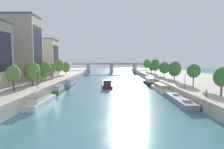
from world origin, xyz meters
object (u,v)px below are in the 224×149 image
object	(u,v)px
moored_boat_right_end	(150,81)
tree_right_far	(176,69)
person_on_quay	(207,93)
bridge_far	(112,67)
moored_boat_left_upstream	(61,90)
tree_right_midway	(156,65)
lamppost_right_bank	(186,80)
tree_left_distant	(67,67)
tree_left_midway	(53,68)
tree_left_past_mid	(14,74)
barge_midriver	(108,84)
tree_right_past_mid	(195,71)
moored_boat_left_far	(72,83)
tree_right_nearest	(165,68)
tree_left_second	(60,66)
tree_left_end_of_row	(33,72)
moored_boat_right_second	(161,88)
tree_right_second	(148,64)
lamppost_left_bank	(39,79)
tree_right_end_of_row	(152,67)
tree_left_by_lamp	(46,70)
moored_boat_left_near	(42,100)
tree_right_distant	(223,77)
moored_boat_right_lone	(181,100)

from	to	relation	value
moored_boat_right_end	tree_right_far	distance (m)	14.10
person_on_quay	moored_boat_right_end	bearing A→B (deg)	95.45
bridge_far	person_on_quay	xyz separation A→B (m)	(19.62, -103.70, -1.52)
moored_boat_left_upstream	tree_right_midway	world-z (taller)	tree_right_midway
lamppost_right_bank	tree_left_distant	bearing A→B (deg)	133.43
tree_left_midway	person_on_quay	world-z (taller)	tree_left_midway
tree_left_past_mid	tree_left_midway	world-z (taller)	tree_left_past_mid
barge_midriver	moored_boat_left_upstream	size ratio (longest dim) A/B	1.82
tree_left_midway	tree_right_past_mid	xyz separation A→B (m)	(46.79, -22.57, 0.26)
moored_boat_left_far	tree_right_midway	distance (m)	44.61
tree_right_past_mid	tree_right_nearest	size ratio (longest dim) A/B	0.97
tree_left_second	lamppost_right_bank	world-z (taller)	tree_left_second
tree_left_end_of_row	tree_left_distant	distance (m)	39.35
barge_midriver	moored_boat_right_second	world-z (taller)	barge_midriver
moored_boat_right_end	tree_right_midway	distance (m)	19.14
tree_left_end_of_row	tree_right_second	bearing A→B (deg)	54.38
lamppost_left_bank	tree_left_end_of_row	bearing A→B (deg)	124.90
tree_right_end_of_row	lamppost_left_bank	xyz separation A→B (m)	(-42.66, -56.99, -1.10)
tree_right_past_mid	bridge_far	bearing A→B (deg)	104.23
moored_boat_right_end	moored_boat_left_far	bearing A→B (deg)	-169.67
tree_left_midway	tree_right_past_mid	world-z (taller)	tree_right_past_mid
tree_right_nearest	tree_left_by_lamp	bearing A→B (deg)	-163.04
tree_left_midway	moored_boat_left_near	bearing A→B (deg)	-75.65
moored_boat_left_near	tree_right_far	world-z (taller)	tree_right_far
moored_boat_right_end	tree_right_midway	size ratio (longest dim) A/B	1.84
person_on_quay	tree_left_past_mid	bearing A→B (deg)	170.45
moored_boat_left_near	tree_right_distant	bearing A→B (deg)	-4.17
tree_right_past_mid	tree_right_distant	bearing A→B (deg)	-88.41
tree_left_by_lamp	tree_right_midway	xyz separation A→B (m)	(45.72, 27.91, 0.80)
tree_right_nearest	lamppost_left_bank	bearing A→B (deg)	-144.09
tree_left_by_lamp	tree_right_distant	bearing A→B (deg)	-29.65
moored_boat_right_second	tree_right_nearest	distance (m)	20.94
moored_boat_left_upstream	lamppost_left_bank	xyz separation A→B (m)	(-3.40, -8.05, 4.23)
moored_boat_left_far	tree_left_end_of_row	world-z (taller)	tree_left_end_of_row
tree_right_far	moored_boat_right_end	bearing A→B (deg)	121.43
moored_boat_left_far	tree_left_end_of_row	bearing A→B (deg)	-115.40
moored_boat_left_near	moored_boat_left_upstream	world-z (taller)	moored_boat_left_near
moored_boat_right_lone	moored_boat_right_second	size ratio (longest dim) A/B	1.00
barge_midriver	moored_boat_right_lone	world-z (taller)	barge_midriver
tree_right_distant	tree_right_past_mid	xyz separation A→B (m)	(-0.34, 12.31, 0.53)
tree_left_by_lamp	moored_boat_left_upstream	bearing A→B (deg)	-48.50
moored_boat_left_near	tree_right_nearest	distance (m)	54.49
moored_boat_left_upstream	barge_midriver	bearing A→B (deg)	47.18
moored_boat_left_near	moored_boat_right_lone	world-z (taller)	moored_boat_left_near
tree_right_distant	tree_right_past_mid	size ratio (longest dim) A/B	0.95
moored_boat_left_far	person_on_quay	size ratio (longest dim) A/B	7.82
tree_left_past_mid	tree_left_second	xyz separation A→B (m)	(-0.15, 38.22, 0.75)
moored_boat_left_upstream	bridge_far	size ratio (longest dim) A/B	0.19
moored_boat_left_far	lamppost_left_bank	bearing A→B (deg)	-99.67
tree_left_end_of_row	tree_left_midway	size ratio (longest dim) A/B	1.14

